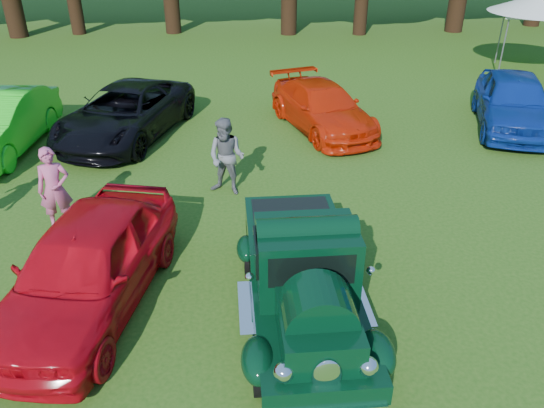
{
  "coord_description": "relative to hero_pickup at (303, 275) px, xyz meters",
  "views": [
    {
      "loc": [
        -0.74,
        -6.82,
        5.91
      ],
      "look_at": [
        0.03,
        1.83,
        1.1
      ],
      "focal_mm": 35.0,
      "sensor_mm": 36.0,
      "label": 1
    }
  ],
  "objects": [
    {
      "name": "ground",
      "position": [
        -0.37,
        0.01,
        -0.78
      ],
      "size": [
        120.0,
        120.0,
        0.0
      ],
      "primitive_type": "plane",
      "color": "#255012",
      "rests_on": "ground"
    },
    {
      "name": "hero_pickup",
      "position": [
        0.0,
        0.0,
        0.0
      ],
      "size": [
        2.15,
        4.61,
        1.8
      ],
      "color": "black",
      "rests_on": "ground"
    },
    {
      "name": "red_convertible",
      "position": [
        -3.51,
        0.57,
        0.02
      ],
      "size": [
        2.94,
        5.02,
        1.6
      ],
      "primitive_type": "imported",
      "rotation": [
        0.0,
        0.0,
        -0.23
      ],
      "color": "#B60712",
      "rests_on": "ground"
    },
    {
      "name": "back_car_black",
      "position": [
        -4.07,
        8.37,
        -0.03
      ],
      "size": [
        4.14,
        5.9,
        1.5
      ],
      "primitive_type": "imported",
      "rotation": [
        0.0,
        0.0,
        -0.34
      ],
      "color": "black",
      "rests_on": "ground"
    },
    {
      "name": "back_car_orange",
      "position": [
        1.79,
        8.48,
        -0.1
      ],
      "size": [
        3.18,
        5.07,
        1.37
      ],
      "primitive_type": "imported",
      "rotation": [
        0.0,
        0.0,
        0.29
      ],
      "color": "red",
      "rests_on": "ground"
    },
    {
      "name": "back_car_blue",
      "position": [
        7.59,
        8.08,
        0.06
      ],
      "size": [
        3.48,
        5.3,
        1.68
      ],
      "primitive_type": "imported",
      "rotation": [
        0.0,
        0.0,
        -0.33
      ],
      "color": "navy",
      "rests_on": "ground"
    },
    {
      "name": "spectator_pink",
      "position": [
        -4.72,
        3.22,
        0.12
      ],
      "size": [
        0.75,
        0.58,
        1.81
      ],
      "primitive_type": "imported",
      "rotation": [
        0.0,
        0.0,
        0.26
      ],
      "color": "#BC4D7B",
      "rests_on": "ground"
    },
    {
      "name": "spectator_grey",
      "position": [
        -1.16,
        4.48,
        0.14
      ],
      "size": [
        1.11,
        1.01,
        1.85
      ],
      "primitive_type": "imported",
      "rotation": [
        0.0,
        0.0,
        -0.43
      ],
      "color": "slate",
      "rests_on": "ground"
    }
  ]
}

